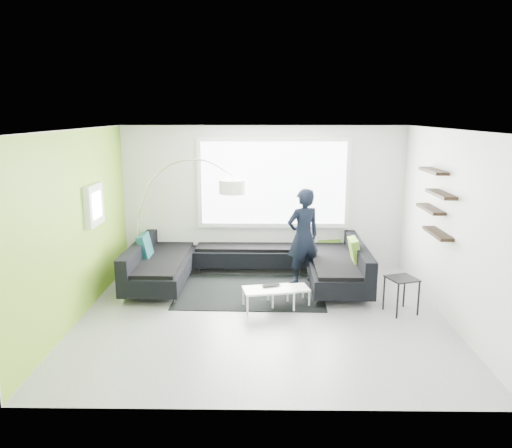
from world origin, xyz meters
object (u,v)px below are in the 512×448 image
(coffee_table, at_px, (278,296))
(laptop, at_px, (272,286))
(person, at_px, (303,237))
(sectional_sofa, at_px, (249,261))
(arc_lamp, at_px, (138,218))
(side_table, at_px, (401,295))

(coffee_table, distance_m, laptop, 0.21)
(coffee_table, xyz_separation_m, person, (0.47, 1.13, 0.71))
(sectional_sofa, relative_size, coffee_table, 4.15)
(sectional_sofa, xyz_separation_m, laptop, (0.40, -1.20, -0.05))
(coffee_table, height_order, person, person)
(arc_lamp, distance_m, laptop, 3.02)
(laptop, bearing_deg, arc_lamp, 126.54)
(coffee_table, distance_m, person, 1.41)
(arc_lamp, distance_m, side_table, 4.87)
(sectional_sofa, height_order, laptop, sectional_sofa)
(sectional_sofa, height_order, side_table, sectional_sofa)
(arc_lamp, height_order, side_table, arc_lamp)
(coffee_table, relative_size, side_table, 1.77)
(coffee_table, bearing_deg, person, 55.94)
(arc_lamp, relative_size, person, 1.28)
(sectional_sofa, relative_size, arc_lamp, 1.86)
(coffee_table, bearing_deg, laptop, 177.81)
(coffee_table, xyz_separation_m, side_table, (1.88, -0.24, 0.12))
(side_table, distance_m, laptop, 2.00)
(arc_lamp, xyz_separation_m, side_table, (4.47, -1.76, -0.84))
(arc_lamp, bearing_deg, laptop, -19.06)
(person, bearing_deg, side_table, 110.94)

